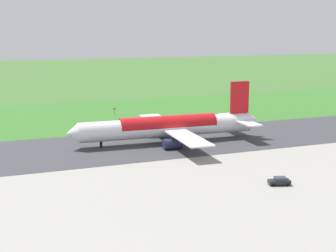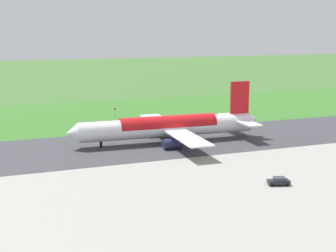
% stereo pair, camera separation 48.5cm
% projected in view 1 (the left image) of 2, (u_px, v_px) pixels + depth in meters
% --- Properties ---
extents(ground_plane, '(800.00, 800.00, 0.00)m').
position_uv_depth(ground_plane, '(117.00, 147.00, 121.94)').
color(ground_plane, '#3D662D').
extents(runway_asphalt, '(600.00, 33.50, 0.06)m').
position_uv_depth(runway_asphalt, '(117.00, 147.00, 121.94)').
color(runway_asphalt, '#38383D').
rests_on(runway_asphalt, ground).
extents(apron_concrete, '(440.00, 110.00, 0.05)m').
position_uv_depth(apron_concrete, '(230.00, 246.00, 65.63)').
color(apron_concrete, gray).
rests_on(apron_concrete, ground).
extents(grass_verge_foreground, '(600.00, 80.00, 0.04)m').
position_uv_depth(grass_verge_foreground, '(85.00, 119.00, 161.02)').
color(grass_verge_foreground, '#346B27').
rests_on(grass_verge_foreground, ground).
extents(airliner_main, '(54.09, 44.20, 15.88)m').
position_uv_depth(airliner_main, '(169.00, 126.00, 126.18)').
color(airliner_main, white).
rests_on(airliner_main, ground).
extents(service_car_followme, '(4.53, 2.87, 1.62)m').
position_uv_depth(service_car_followme, '(280.00, 181.00, 91.37)').
color(service_car_followme, black).
rests_on(service_car_followme, ground).
extents(no_stopping_sign, '(0.60, 0.10, 2.91)m').
position_uv_depth(no_stopping_sign, '(114.00, 111.00, 165.97)').
color(no_stopping_sign, slate).
rests_on(no_stopping_sign, ground).
extents(traffic_cone_orange, '(0.40, 0.40, 0.55)m').
position_uv_depth(traffic_cone_orange, '(107.00, 116.00, 164.41)').
color(traffic_cone_orange, orange).
rests_on(traffic_cone_orange, ground).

